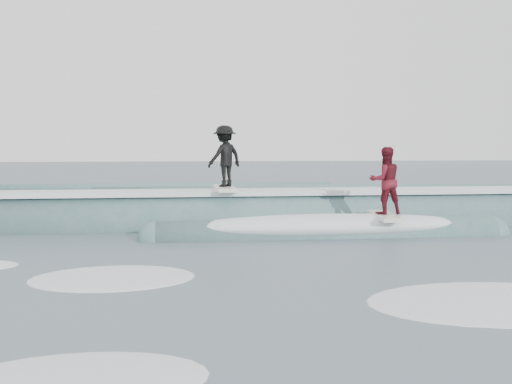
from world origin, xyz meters
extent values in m
plane|color=#384851|center=(0.00, 0.00, 0.00)|extent=(160.00, 160.00, 0.00)
cylinder|color=#3D6667|center=(0.00, 6.24, 0.00)|extent=(19.07, 1.89, 1.89)
cylinder|color=#3D6667|center=(1.80, 4.04, 0.00)|extent=(9.00, 0.96, 0.96)
sphere|color=#3D6667|center=(-2.70, 4.04, 0.00)|extent=(0.96, 0.96, 0.96)
sphere|color=#3D6667|center=(6.30, 4.04, 0.00)|extent=(0.96, 0.96, 0.96)
cube|color=white|center=(0.00, 6.24, 1.02)|extent=(18.00, 1.30, 0.14)
ellipsoid|color=white|center=(1.80, 4.04, 0.30)|extent=(7.60, 1.30, 0.60)
cube|color=silver|center=(-0.81, 6.24, 1.14)|extent=(0.63, 2.02, 0.10)
imported|color=black|center=(-0.81, 6.24, 2.08)|extent=(1.33, 1.23, 1.79)
cube|color=silver|center=(3.30, 4.04, 0.53)|extent=(0.73, 2.04, 0.10)
imported|color=#550F19|center=(3.30, 4.04, 1.47)|extent=(0.91, 0.73, 1.78)
ellipsoid|color=white|center=(-3.00, -4.67, 0.00)|extent=(2.85, 1.95, 0.10)
ellipsoid|color=white|center=(2.79, -2.44, 0.00)|extent=(4.26, 2.90, 0.10)
ellipsoid|color=white|center=(-3.24, -0.11, 0.00)|extent=(2.75, 1.87, 0.10)
cylinder|color=#3D6667|center=(4.42, 18.00, 0.00)|extent=(22.00, 0.80, 0.80)
cylinder|color=#3D6667|center=(-4.70, 22.00, 0.00)|extent=(22.00, 0.60, 0.60)
camera|label=1|loc=(-1.85, -10.48, 2.37)|focal=40.00mm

